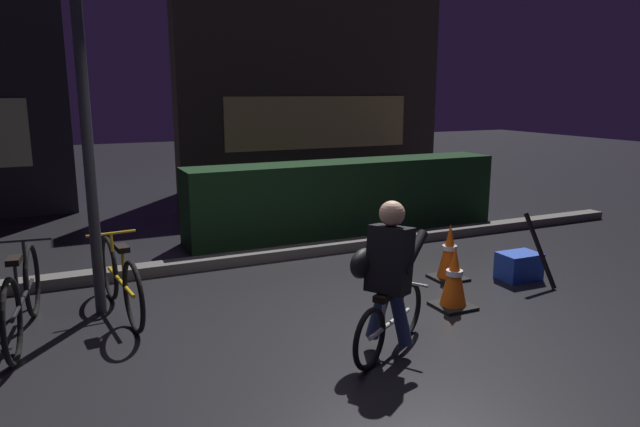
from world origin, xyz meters
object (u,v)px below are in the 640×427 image
parked_bike_center_left (120,280)px  closed_umbrella (540,251)px  street_post (89,161)px  blue_crate (519,266)px  parked_bike_left_mid (23,297)px  traffic_cone_far (449,253)px  cyclist (387,278)px  traffic_cone_near (454,278)px

parked_bike_center_left → closed_umbrella: closed_umbrella is taller
street_post → blue_crate: 4.61m
parked_bike_left_mid → traffic_cone_far: (4.24, -0.26, -0.05)m
blue_crate → cyclist: cyclist is taller
traffic_cone_near → traffic_cone_far: size_ratio=0.97×
street_post → closed_umbrella: street_post is taller
traffic_cone_near → cyclist: cyclist is taller
parked_bike_left_mid → traffic_cone_near: (3.75, -0.98, -0.06)m
street_post → closed_umbrella: size_ratio=3.40×
street_post → closed_umbrella: (4.37, -1.15, -1.06)m
traffic_cone_far → cyclist: size_ratio=0.51×
street_post → closed_umbrella: 4.64m
parked_bike_center_left → traffic_cone_near: parked_bike_center_left is taller
traffic_cone_far → cyclist: bearing=-141.2°
parked_bike_center_left → cyclist: cyclist is taller
closed_umbrella → parked_bike_center_left: bearing=61.6°
street_post → blue_crate: (4.33, -0.90, -1.30)m
parked_bike_center_left → cyclist: size_ratio=1.29×
street_post → traffic_cone_near: (3.12, -1.30, -1.15)m
parked_bike_left_mid → traffic_cone_near: bearing=-98.0°
street_post → parked_bike_left_mid: street_post is taller
cyclist → parked_bike_left_mid: bearing=117.1°
blue_crate → parked_bike_center_left: bearing=169.4°
traffic_cone_near → traffic_cone_far: 0.88m
traffic_cone_near → parked_bike_left_mid: bearing=165.3°
traffic_cone_far → parked_bike_center_left: bearing=172.5°
parked_bike_center_left → blue_crate: (4.15, -0.78, -0.19)m
closed_umbrella → cyclist: bearing=92.3°
traffic_cone_near → street_post: bearing=157.4°
parked_bike_left_mid → traffic_cone_near: parked_bike_left_mid is taller
blue_crate → cyclist: (-2.32, -0.97, 0.48)m
parked_bike_center_left → street_post: bearing=49.6°
parked_bike_center_left → traffic_cone_far: size_ratio=2.52×
closed_umbrella → street_post: bearing=60.7°
street_post → traffic_cone_far: size_ratio=4.54×
traffic_cone_far → blue_crate: bearing=-24.6°
parked_bike_center_left → closed_umbrella: 4.31m
parked_bike_center_left → traffic_cone_near: 3.17m
cyclist → closed_umbrella: (2.36, 0.72, -0.24)m
street_post → traffic_cone_far: (3.62, -0.57, -1.14)m
traffic_cone_near → cyclist: 1.29m
street_post → cyclist: street_post is taller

